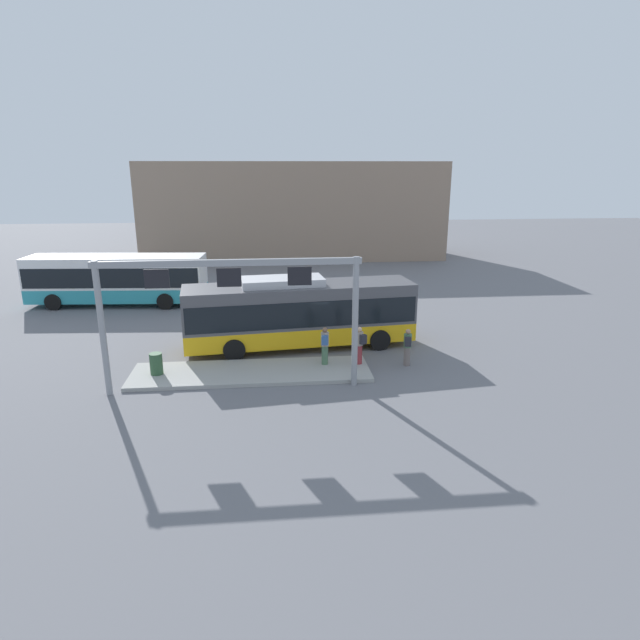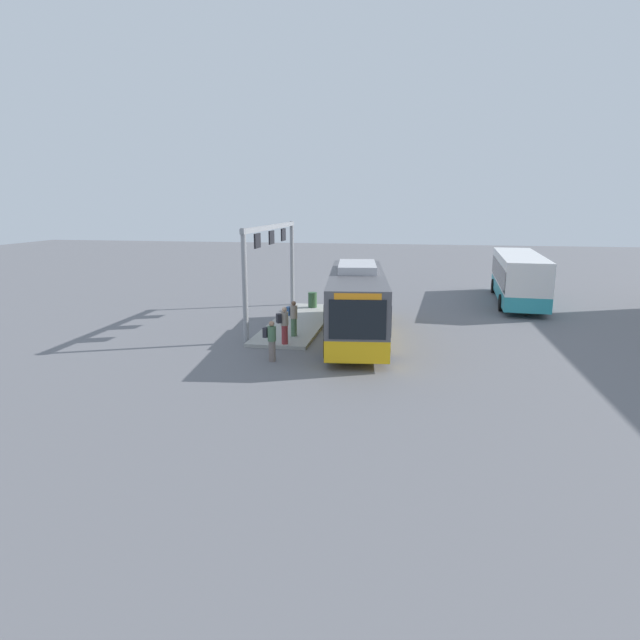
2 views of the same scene
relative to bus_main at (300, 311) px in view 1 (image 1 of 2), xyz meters
The scene contains 10 objects.
ground_plane 1.81m from the bus_main, ahead, with size 120.00×120.00×0.00m, color slate.
platform_curb 4.38m from the bus_main, 124.34° to the right, with size 10.00×2.80×0.16m, color #9E9E99.
bus_main is the anchor object (origin of this frame).
bus_background_left 14.24m from the bus_main, 139.61° to the left, with size 10.91×3.28×3.10m.
person_boarding 5.48m from the bus_main, 33.27° to the right, with size 0.41×0.57×1.67m.
person_waiting_near 3.88m from the bus_main, 50.91° to the right, with size 0.53×0.61×1.67m.
person_waiting_mid 3.11m from the bus_main, 72.70° to the right, with size 0.38×0.55×1.67m.
platform_sign_gantry 6.00m from the bus_main, 120.69° to the right, with size 9.91×0.24×5.20m.
station_building 26.87m from the bus_main, 87.68° to the left, with size 27.53×8.00×8.81m, color gray.
trash_bin 7.09m from the bus_main, 151.85° to the right, with size 0.52×0.52×0.90m, color #2D5133.
Camera 1 is at (-1.43, -24.43, 8.50)m, focal length 29.87 mm.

